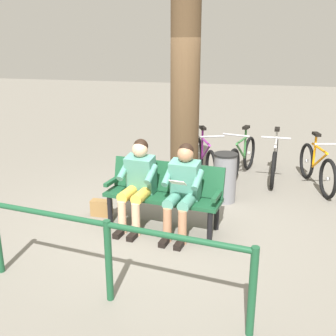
{
  "coord_description": "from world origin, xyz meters",
  "views": [
    {
      "loc": [
        -1.45,
        4.95,
        2.42
      ],
      "look_at": [
        -0.07,
        -0.15,
        0.75
      ],
      "focal_mm": 42.43,
      "sensor_mm": 36.0,
      "label": 1
    }
  ],
  "objects_px": {
    "bicycle_purple": "(317,168)",
    "bicycle_orange": "(242,158)",
    "person_companion": "(138,180)",
    "bicycle_blue": "(274,161)",
    "handbag": "(101,208)",
    "bench": "(164,190)",
    "bicycle_green": "(204,159)",
    "person_reading": "(183,186)",
    "litter_bin": "(225,178)",
    "tree_trunk": "(185,87)"
  },
  "relations": [
    {
      "from": "tree_trunk",
      "to": "bicycle_green",
      "type": "bearing_deg",
      "value": -102.57
    },
    {
      "from": "person_companion",
      "to": "bicycle_purple",
      "type": "bearing_deg",
      "value": -131.93
    },
    {
      "from": "bench",
      "to": "litter_bin",
      "type": "distance_m",
      "value": 1.27
    },
    {
      "from": "person_companion",
      "to": "handbag",
      "type": "xyz_separation_m",
      "value": [
        0.63,
        -0.15,
        -0.54
      ]
    },
    {
      "from": "bicycle_blue",
      "to": "bench",
      "type": "bearing_deg",
      "value": -29.82
    },
    {
      "from": "bicycle_orange",
      "to": "tree_trunk",
      "type": "bearing_deg",
      "value": -25.63
    },
    {
      "from": "handbag",
      "to": "bicycle_blue",
      "type": "bearing_deg",
      "value": -135.66
    },
    {
      "from": "bicycle_purple",
      "to": "bicycle_green",
      "type": "relative_size",
      "value": 1.05
    },
    {
      "from": "bench",
      "to": "tree_trunk",
      "type": "bearing_deg",
      "value": -83.28
    },
    {
      "from": "person_companion",
      "to": "tree_trunk",
      "type": "distance_m",
      "value": 1.81
    },
    {
      "from": "person_reading",
      "to": "bicycle_blue",
      "type": "distance_m",
      "value": 2.82
    },
    {
      "from": "tree_trunk",
      "to": "bicycle_orange",
      "type": "height_order",
      "value": "tree_trunk"
    },
    {
      "from": "bicycle_purple",
      "to": "bicycle_blue",
      "type": "xyz_separation_m",
      "value": [
        0.71,
        -0.25,
        0.0
      ]
    },
    {
      "from": "handbag",
      "to": "bicycle_green",
      "type": "height_order",
      "value": "bicycle_green"
    },
    {
      "from": "tree_trunk",
      "to": "litter_bin",
      "type": "bearing_deg",
      "value": 163.25
    },
    {
      "from": "person_companion",
      "to": "bicycle_green",
      "type": "bearing_deg",
      "value": -96.67
    },
    {
      "from": "person_companion",
      "to": "bicycle_blue",
      "type": "relative_size",
      "value": 0.71
    },
    {
      "from": "litter_bin",
      "to": "person_companion",
      "type": "bearing_deg",
      "value": 49.18
    },
    {
      "from": "bicycle_purple",
      "to": "bicycle_green",
      "type": "distance_m",
      "value": 1.98
    },
    {
      "from": "bicycle_blue",
      "to": "bicycle_orange",
      "type": "xyz_separation_m",
      "value": [
        0.6,
        -0.01,
        0.0
      ]
    },
    {
      "from": "person_reading",
      "to": "tree_trunk",
      "type": "height_order",
      "value": "tree_trunk"
    },
    {
      "from": "person_companion",
      "to": "bicycle_blue",
      "type": "distance_m",
      "value": 3.07
    },
    {
      "from": "handbag",
      "to": "litter_bin",
      "type": "bearing_deg",
      "value": -147.88
    },
    {
      "from": "bicycle_purple",
      "to": "bicycle_blue",
      "type": "relative_size",
      "value": 0.97
    },
    {
      "from": "handbag",
      "to": "bench",
      "type": "bearing_deg",
      "value": 178.81
    },
    {
      "from": "tree_trunk",
      "to": "litter_bin",
      "type": "relative_size",
      "value": 4.5
    },
    {
      "from": "person_reading",
      "to": "bicycle_purple",
      "type": "distance_m",
      "value": 2.98
    },
    {
      "from": "bicycle_orange",
      "to": "bicycle_blue",
      "type": "bearing_deg",
      "value": 100.86
    },
    {
      "from": "bicycle_purple",
      "to": "tree_trunk",
      "type": "bearing_deg",
      "value": -84.14
    },
    {
      "from": "person_reading",
      "to": "bicycle_blue",
      "type": "height_order",
      "value": "person_reading"
    },
    {
      "from": "litter_bin",
      "to": "bicycle_purple",
      "type": "xyz_separation_m",
      "value": [
        -1.46,
        -1.05,
        -0.03
      ]
    },
    {
      "from": "bicycle_orange",
      "to": "bicycle_green",
      "type": "relative_size",
      "value": 1.06
    },
    {
      "from": "bicycle_purple",
      "to": "bicycle_green",
      "type": "xyz_separation_m",
      "value": [
        1.98,
        -0.01,
        0.0
      ]
    },
    {
      "from": "litter_bin",
      "to": "bicycle_blue",
      "type": "distance_m",
      "value": 1.5
    },
    {
      "from": "tree_trunk",
      "to": "bicycle_green",
      "type": "height_order",
      "value": "tree_trunk"
    },
    {
      "from": "bench",
      "to": "bicycle_purple",
      "type": "relative_size",
      "value": 1.0
    },
    {
      "from": "litter_bin",
      "to": "bicycle_orange",
      "type": "xyz_separation_m",
      "value": [
        -0.14,
        -1.32,
        -0.03
      ]
    },
    {
      "from": "handbag",
      "to": "bicycle_purple",
      "type": "xyz_separation_m",
      "value": [
        -3.11,
        -2.09,
        0.24
      ]
    },
    {
      "from": "bench",
      "to": "bicycle_blue",
      "type": "relative_size",
      "value": 0.98
    },
    {
      "from": "bicycle_blue",
      "to": "litter_bin",
      "type": "bearing_deg",
      "value": -28.18
    },
    {
      "from": "bicycle_purple",
      "to": "bicycle_orange",
      "type": "bearing_deg",
      "value": -116.71
    },
    {
      "from": "person_companion",
      "to": "bicycle_blue",
      "type": "xyz_separation_m",
      "value": [
        -1.77,
        -2.5,
        -0.3
      ]
    },
    {
      "from": "person_reading",
      "to": "bicycle_blue",
      "type": "xyz_separation_m",
      "value": [
        -1.13,
        -2.56,
        -0.31
      ]
    },
    {
      "from": "person_reading",
      "to": "litter_bin",
      "type": "xyz_separation_m",
      "value": [
        -0.39,
        -1.26,
        -0.27
      ]
    },
    {
      "from": "bench",
      "to": "litter_bin",
      "type": "relative_size",
      "value": 2.09
    },
    {
      "from": "handbag",
      "to": "bicycle_orange",
      "type": "height_order",
      "value": "bicycle_orange"
    },
    {
      "from": "bench",
      "to": "bicycle_orange",
      "type": "distance_m",
      "value": 2.53
    },
    {
      "from": "bicycle_orange",
      "to": "person_reading",
      "type": "bearing_deg",
      "value": 0.37
    },
    {
      "from": "bench",
      "to": "person_reading",
      "type": "distance_m",
      "value": 0.39
    },
    {
      "from": "bench",
      "to": "person_companion",
      "type": "distance_m",
      "value": 0.39
    }
  ]
}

